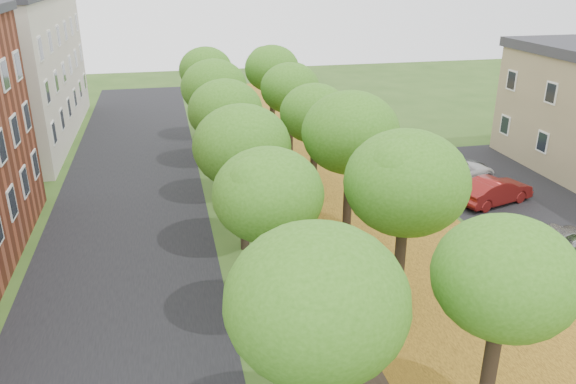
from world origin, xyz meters
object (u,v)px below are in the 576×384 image
car_silver (556,241)px  car_red (495,191)px  car_grey (450,167)px  car_white (455,172)px

car_silver → car_red: car_silver is taller
car_silver → car_grey: size_ratio=0.91×
car_silver → car_white: car_silver is taller
car_white → car_red: bearing=171.4°
car_white → car_silver: bearing=159.1°
car_silver → car_grey: bearing=-19.4°
car_silver → car_red: 6.04m
car_red → car_grey: bearing=-9.8°
car_grey → car_silver: bearing=173.9°
car_grey → car_white: car_white is taller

